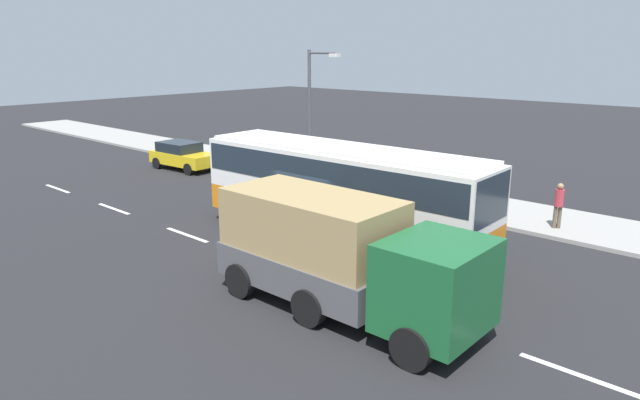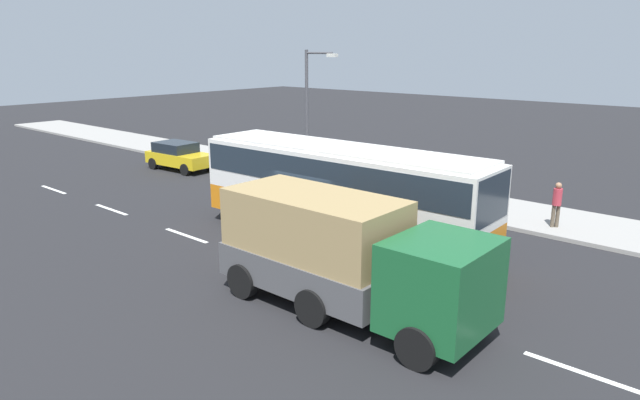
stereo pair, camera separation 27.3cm
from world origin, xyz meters
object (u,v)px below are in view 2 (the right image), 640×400
cargo_truck (344,253)px  pedestrian_near_curb (404,177)px  pedestrian_at_crossing (557,201)px  street_lamp (310,106)px  car_yellow_taxi (179,155)px  coach_bus (340,184)px

cargo_truck → pedestrian_near_curb: (-4.67, 10.10, -0.48)m
pedestrian_at_crossing → pedestrian_near_curb: bearing=-124.9°
pedestrian_near_curb → street_lamp: street_lamp is taller
pedestrian_near_curb → street_lamp: size_ratio=0.26×
car_yellow_taxi → street_lamp: bearing=12.8°
pedestrian_near_curb → street_lamp: bearing=-99.8°
pedestrian_near_curb → pedestrian_at_crossing: pedestrian_at_crossing is taller
pedestrian_near_curb → pedestrian_at_crossing: 6.50m
pedestrian_at_crossing → street_lamp: size_ratio=0.27×
car_yellow_taxi → pedestrian_near_curb: pedestrian_near_curb is taller
cargo_truck → street_lamp: size_ratio=1.14×
pedestrian_at_crossing → street_lamp: 12.25m
coach_bus → pedestrian_at_crossing: coach_bus is taller
cargo_truck → pedestrian_at_crossing: bearing=79.6°
coach_bus → pedestrian_at_crossing: (5.29, 6.13, -0.96)m
street_lamp → pedestrian_at_crossing: bearing=1.0°
cargo_truck → pedestrian_at_crossing: size_ratio=4.27×
cargo_truck → street_lamp: (-10.11, 10.06, 2.27)m
pedestrian_at_crossing → street_lamp: (-11.94, -0.22, 2.73)m
car_yellow_taxi → pedestrian_at_crossing: size_ratio=2.44×
coach_bus → pedestrian_near_curb: (-1.21, 5.95, -0.98)m
pedestrian_near_curb → street_lamp: 6.09m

